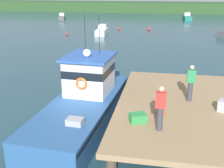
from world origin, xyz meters
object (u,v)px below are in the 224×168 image
moored_boat_far_left (102,31)px  mooring_buoy_spare_mooring (67,34)px  main_fishing_boat (86,101)px  mooring_buoy_channel_marker (149,29)px  deckhand_by_the_boat (160,107)px  moored_boat_far_right (62,17)px  bait_bucket (161,110)px  moored_boat_off_the_point (187,17)px  crate_stack_mid_dock (138,118)px  deckhand_further_back (191,82)px  mooring_buoy_outer (119,29)px

moored_boat_far_left → mooring_buoy_spare_mooring: 4.68m
main_fishing_boat → mooring_buoy_channel_marker: size_ratio=25.09×
deckhand_by_the_boat → main_fishing_boat: bearing=142.5°
moored_boat_far_right → mooring_buoy_channel_marker: (17.63, -12.47, -0.19)m
bait_bucket → moored_boat_off_the_point: bait_bucket is taller
crate_stack_mid_dock → moored_boat_off_the_point: bearing=84.2°
mooring_buoy_channel_marker → moored_boat_far_left: bearing=-144.9°
moored_boat_off_the_point → moored_boat_far_left: (-12.29, -19.94, -0.02)m
bait_bucket → moored_boat_far_right: 47.93m
mooring_buoy_channel_marker → mooring_buoy_spare_mooring: mooring_buoy_channel_marker is taller
bait_bucket → deckhand_further_back: size_ratio=0.21×
deckhand_by_the_boat → moored_boat_off_the_point: deckhand_by_the_boat is taller
crate_stack_mid_dock → deckhand_by_the_boat: (0.80, -0.47, 0.69)m
deckhand_by_the_boat → mooring_buoy_channel_marker: deckhand_by_the_boat is taller
main_fishing_boat → mooring_buoy_spare_mooring: (-9.06, 23.67, -0.84)m
bait_bucket → deckhand_further_back: bearing=53.1°
deckhand_by_the_boat → mooring_buoy_channel_marker: size_ratio=4.13×
moored_boat_off_the_point → mooring_buoy_channel_marker: size_ratio=13.06×
mooring_buoy_channel_marker → mooring_buoy_outer: bearing=-175.5°
moored_boat_far_right → mooring_buoy_spare_mooring: size_ratio=13.11×
deckhand_by_the_boat → moored_boat_far_right: (-19.93, 44.95, -1.67)m
crate_stack_mid_dock → moored_boat_far_left: size_ratio=0.12×
deckhand_further_back → mooring_buoy_channel_marker: 29.74m
main_fishing_boat → moored_boat_far_left: size_ratio=2.02×
deckhand_by_the_boat → deckhand_further_back: bearing=67.6°
mooring_buoy_channel_marker → mooring_buoy_outer: 4.31m
deckhand_further_back → bait_bucket: bearing=-126.9°
mooring_buoy_channel_marker → deckhand_further_back: bearing=-83.2°
crate_stack_mid_dock → moored_boat_off_the_point: size_ratio=0.12×
moored_boat_off_the_point → deckhand_further_back: bearing=-93.5°
moored_boat_off_the_point → mooring_buoy_spare_mooring: bearing=-126.9°
mooring_buoy_outer → deckhand_further_back: bearing=-75.0°
main_fishing_boat → mooring_buoy_channel_marker: bearing=87.9°
mooring_buoy_outer → moored_boat_far_right: bearing=136.2°
main_fishing_boat → deckhand_further_back: bearing=4.7°
bait_bucket → moored_boat_off_the_point: size_ratio=0.07×
moored_boat_far_right → mooring_buoy_outer: 18.49m
moored_boat_far_left → mooring_buoy_channel_marker: bearing=35.1°
crate_stack_mid_dock → moored_boat_far_right: bearing=113.3°
bait_bucket → deckhand_by_the_boat: 1.54m
main_fishing_boat → mooring_buoy_spare_mooring: bearing=111.0°
moored_boat_far_right → deckhand_by_the_boat: bearing=-66.1°
crate_stack_mid_dock → mooring_buoy_channel_marker: crate_stack_mid_dock is taller
moored_boat_off_the_point → moored_boat_far_left: 23.42m
crate_stack_mid_dock → mooring_buoy_outer: crate_stack_mid_dock is taller
moored_boat_off_the_point → moored_boat_far_right: bearing=-172.2°
bait_bucket → moored_boat_far_left: 28.17m
moored_boat_off_the_point → moored_boat_far_right: 24.19m
main_fishing_boat → moored_boat_far_right: 45.45m
moored_boat_off_the_point → mooring_buoy_outer: (-10.63, -16.10, -0.27)m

